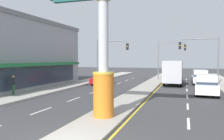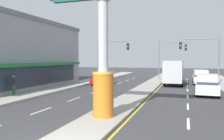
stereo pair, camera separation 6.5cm
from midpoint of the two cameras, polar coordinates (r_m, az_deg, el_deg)
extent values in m
cube|color=#A39E93|center=(25.84, 8.73, -4.48)|extent=(2.31, 52.00, 0.14)
cube|color=#ADA89E|center=(27.12, -11.72, -4.13)|extent=(2.99, 60.00, 0.18)
cube|color=silver|center=(15.27, -17.34, -9.85)|extent=(0.14, 2.20, 0.01)
cube|color=silver|center=(18.95, -9.48, -7.32)|extent=(0.14, 2.20, 0.01)
cube|color=silver|center=(22.88, -4.30, -5.56)|extent=(0.14, 2.20, 0.01)
cube|color=silver|center=(26.95, -0.67, -4.30)|extent=(0.14, 2.20, 0.01)
cube|color=silver|center=(31.12, 1.98, -3.36)|extent=(0.14, 2.20, 0.01)
cube|color=silver|center=(35.34, 4.01, -2.63)|extent=(0.14, 2.20, 0.01)
cube|color=silver|center=(39.60, 5.59, -2.06)|extent=(0.14, 2.20, 0.01)
cube|color=silver|center=(12.52, 18.96, -12.67)|extent=(0.14, 2.20, 0.01)
cube|color=silver|center=(16.80, 18.82, -8.72)|extent=(0.14, 2.20, 0.01)
cube|color=silver|center=(21.14, 18.74, -6.39)|extent=(0.14, 2.20, 0.01)
cube|color=silver|center=(25.49, 18.69, -4.84)|extent=(0.14, 2.20, 0.01)
cube|color=silver|center=(29.86, 18.65, -3.75)|extent=(0.14, 2.20, 0.01)
cube|color=silver|center=(34.24, 18.63, -2.94)|extent=(0.14, 2.20, 0.01)
cube|color=silver|center=(38.62, 18.60, -2.31)|extent=(0.14, 2.20, 0.01)
cube|color=yellow|center=(26.11, 5.83, -4.54)|extent=(0.12, 52.00, 0.01)
cube|color=yellow|center=(25.66, 11.68, -4.71)|extent=(0.12, 52.00, 0.01)
cylinder|color=orange|center=(12.42, -2.08, -6.47)|extent=(1.13, 1.13, 2.35)
cylinder|color=gold|center=(12.28, -2.09, -0.78)|extent=(1.19, 1.19, 0.12)
cylinder|color=#B7B7BC|center=(12.33, -2.10, 8.82)|extent=(0.55, 0.55, 4.24)
cube|color=#999EA3|center=(28.23, -25.95, 3.21)|extent=(9.39, 19.05, 7.35)
cube|color=slate|center=(28.55, -26.12, 11.06)|extent=(9.58, 19.43, 0.45)
cube|color=#1E7038|center=(24.91, -17.41, 1.42)|extent=(0.90, 16.19, 0.30)
cube|color=#283342|center=(25.21, -18.13, -1.50)|extent=(0.08, 15.62, 2.00)
cylinder|color=slate|center=(33.26, -3.57, 2.37)|extent=(0.16, 0.16, 6.20)
cylinder|color=slate|center=(32.57, 0.22, 7.30)|extent=(4.62, 0.12, 0.12)
cube|color=black|center=(31.72, 4.12, 5.95)|extent=(0.32, 0.24, 0.92)
sphere|color=black|center=(31.60, 4.06, 6.51)|extent=(0.17, 0.17, 0.17)
sphere|color=yellow|center=(31.58, 4.05, 5.97)|extent=(0.17, 0.17, 0.17)
sphere|color=black|center=(31.56, 4.05, 5.42)|extent=(0.17, 0.17, 0.17)
cylinder|color=slate|center=(31.07, 25.58, 2.09)|extent=(0.16, 0.16, 6.20)
cylinder|color=slate|center=(30.97, 21.40, 7.35)|extent=(4.62, 0.12, 0.12)
cube|color=black|center=(30.73, 17.07, 5.95)|extent=(0.32, 0.24, 0.92)
sphere|color=black|center=(30.61, 17.07, 6.52)|extent=(0.17, 0.17, 0.17)
sphere|color=yellow|center=(30.59, 17.06, 5.96)|extent=(0.17, 0.17, 0.17)
sphere|color=black|center=(30.57, 17.05, 5.40)|extent=(0.17, 0.17, 0.17)
cylinder|color=slate|center=(35.93, 11.90, 2.35)|extent=(0.16, 0.16, 6.20)
cylinder|color=slate|center=(35.85, 15.11, 6.79)|extent=(3.96, 0.12, 0.12)
cube|color=black|center=(35.58, 18.27, 5.47)|extent=(0.32, 0.24, 0.92)
sphere|color=black|center=(35.46, 18.28, 5.97)|extent=(0.17, 0.17, 0.17)
sphere|color=yellow|center=(35.44, 18.27, 5.48)|extent=(0.17, 0.17, 0.17)
sphere|color=black|center=(35.42, 18.27, 5.00)|extent=(0.17, 0.17, 0.17)
cube|color=silver|center=(32.04, 21.61, -2.12)|extent=(1.97, 4.63, 0.80)
cube|color=silver|center=(31.80, 21.66, -0.71)|extent=(1.72, 2.88, 0.80)
cube|color=#283342|center=(31.82, 21.65, -1.21)|extent=(1.76, 2.91, 0.24)
cylinder|color=black|center=(33.44, 19.93, -2.52)|extent=(0.23, 0.68, 0.68)
cylinder|color=black|center=(33.56, 22.92, -2.55)|extent=(0.23, 0.68, 0.68)
cylinder|color=black|center=(30.60, 20.16, -2.99)|extent=(0.23, 0.68, 0.68)
cylinder|color=black|center=(30.73, 23.42, -3.03)|extent=(0.23, 0.68, 0.68)
cube|color=maroon|center=(29.36, -2.41, -2.55)|extent=(1.79, 4.31, 0.66)
cube|color=maroon|center=(29.47, -2.30, -1.30)|extent=(1.56, 2.16, 0.60)
cube|color=#283342|center=(29.48, -2.30, -1.65)|extent=(1.60, 2.18, 0.24)
cylinder|color=black|center=(27.86, -1.81, -3.43)|extent=(0.22, 0.62, 0.62)
cylinder|color=black|center=(28.45, -4.88, -3.32)|extent=(0.22, 0.62, 0.62)
cylinder|color=black|center=(30.37, -0.10, -2.92)|extent=(0.22, 0.62, 0.62)
cylinder|color=black|center=(30.91, -2.95, -2.83)|extent=(0.22, 0.62, 0.62)
cube|color=white|center=(22.52, 22.96, -4.12)|extent=(2.08, 4.67, 0.80)
cube|color=white|center=(22.26, 23.02, -2.13)|extent=(1.79, 2.92, 0.80)
cube|color=#283342|center=(22.28, 23.01, -2.84)|extent=(1.82, 2.95, 0.24)
cylinder|color=black|center=(23.96, 20.72, -4.54)|extent=(0.25, 0.69, 0.68)
cylinder|color=black|center=(24.03, 24.90, -4.60)|extent=(0.25, 0.69, 0.68)
cylinder|color=black|center=(21.13, 20.71, -5.50)|extent=(0.25, 0.69, 0.68)
cylinder|color=black|center=(21.21, 25.46, -5.56)|extent=(0.25, 0.69, 0.68)
cube|color=silver|center=(32.40, 15.77, -0.72)|extent=(2.11, 2.01, 2.10)
cube|color=#283342|center=(33.34, 15.86, -0.11)|extent=(1.85, 0.09, 0.90)
cube|color=#B2B2B7|center=(28.89, 15.41, -0.31)|extent=(2.23, 4.81, 2.60)
cylinder|color=black|center=(32.74, 14.07, -2.40)|extent=(0.27, 0.84, 0.84)
cylinder|color=black|center=(32.64, 17.46, -2.46)|extent=(0.27, 0.84, 0.84)
cylinder|color=black|center=(28.36, 13.24, -3.17)|extent=(0.27, 0.84, 0.84)
cylinder|color=black|center=(28.24, 17.34, -3.25)|extent=(0.27, 0.84, 0.84)
cylinder|color=#336B3D|center=(21.84, -23.70, -4.55)|extent=(0.14, 0.14, 0.88)
cylinder|color=#336B3D|center=(21.74, -23.43, -4.57)|extent=(0.14, 0.14, 0.88)
cube|color=black|center=(21.71, -23.60, -2.62)|extent=(0.43, 0.44, 0.60)
sphere|color=tan|center=(21.68, -23.63, -1.54)|extent=(0.22, 0.22, 0.22)
camera|label=1|loc=(0.03, -89.87, 0.01)|focal=35.99mm
camera|label=2|loc=(0.03, 90.13, -0.01)|focal=35.99mm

